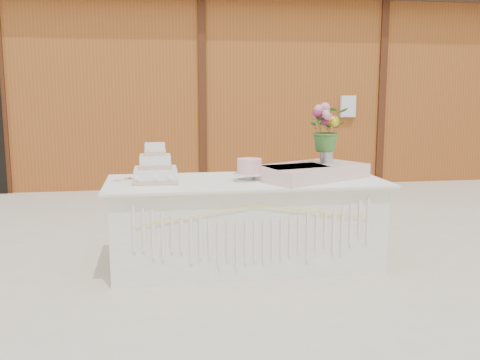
{
  "coord_description": "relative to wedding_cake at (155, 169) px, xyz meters",
  "views": [
    {
      "loc": [
        -0.79,
        -4.52,
        1.52
      ],
      "look_at": [
        0.0,
        0.3,
        0.72
      ],
      "focal_mm": 40.0,
      "sensor_mm": 36.0,
      "label": 1
    }
  ],
  "objects": [
    {
      "name": "bouquet",
      "position": [
        1.52,
        0.05,
        0.36
      ],
      "size": [
        0.38,
        0.34,
        0.39
      ],
      "primitive_type": "imported",
      "rotation": [
        0.0,
        0.0,
        0.08
      ],
      "color": "#3C6F2C",
      "rests_on": "flower_vase"
    },
    {
      "name": "barn",
      "position": [
        0.76,
        5.99,
        0.79
      ],
      "size": [
        12.6,
        4.6,
        3.3
      ],
      "color": "#96481F",
      "rests_on": "ground"
    },
    {
      "name": "ground",
      "position": [
        0.77,
        -0.0,
        -0.88
      ],
      "size": [
        80.0,
        80.0,
        0.0
      ],
      "primitive_type": "plane",
      "color": "beige",
      "rests_on": "ground"
    },
    {
      "name": "wedding_cake",
      "position": [
        0.0,
        0.0,
        0.0
      ],
      "size": [
        0.37,
        0.37,
        0.33
      ],
      "rotation": [
        0.0,
        0.0,
        -0.01
      ],
      "color": "white",
      "rests_on": "cake_table"
    },
    {
      "name": "cake_table",
      "position": [
        0.77,
        -0.01,
        -0.5
      ],
      "size": [
        2.4,
        1.0,
        0.77
      ],
      "color": "white",
      "rests_on": "ground"
    },
    {
      "name": "loose_flowers",
      "position": [
        -0.27,
        0.05,
        -0.1
      ],
      "size": [
        0.3,
        0.42,
        0.02
      ],
      "primitive_type": null,
      "rotation": [
        0.0,
        0.0,
        0.4
      ],
      "color": "pink",
      "rests_on": "cake_table"
    },
    {
      "name": "satin_runner",
      "position": [
        1.35,
        -0.02,
        -0.05
      ],
      "size": [
        1.12,
        0.96,
        0.12
      ],
      "primitive_type": "cube",
      "rotation": [
        0.0,
        0.0,
        0.5
      ],
      "color": "beige",
      "rests_on": "cake_table"
    },
    {
      "name": "flower_vase",
      "position": [
        1.52,
        0.05,
        0.09
      ],
      "size": [
        0.12,
        0.12,
        0.16
      ],
      "primitive_type": "cylinder",
      "color": "#B7B7BC",
      "rests_on": "satin_runner"
    },
    {
      "name": "pink_cake_stand",
      "position": [
        0.79,
        -0.07,
        -0.0
      ],
      "size": [
        0.27,
        0.27,
        0.19
      ],
      "color": "silver",
      "rests_on": "cake_table"
    }
  ]
}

